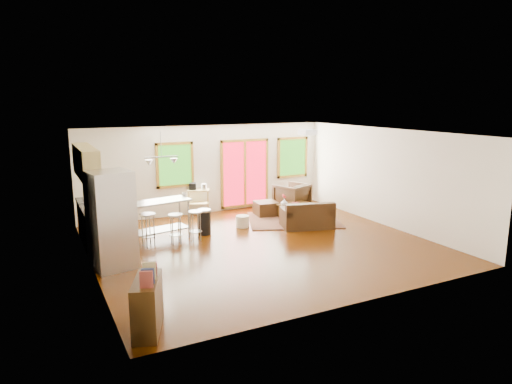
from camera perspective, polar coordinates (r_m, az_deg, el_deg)
name	(u,v)px	position (r m, az deg, el deg)	size (l,w,h in m)	color
floor	(262,245)	(10.75, 0.72, -6.62)	(7.50, 7.00, 0.02)	#341601
ceiling	(262,133)	(10.24, 0.76, 7.45)	(7.50, 7.00, 0.02)	white
back_wall	(208,169)	(13.59, -6.08, 2.84)	(7.50, 0.02, 2.60)	silver
left_wall	(89,207)	(9.35, -20.20, -1.79)	(0.02, 7.00, 2.60)	silver
right_wall	(388,178)	(12.57, 16.15, 1.74)	(0.02, 7.00, 2.60)	silver
front_wall	(362,228)	(7.56, 13.08, -4.43)	(7.50, 0.02, 2.60)	silver
window_left	(175,165)	(13.20, -10.09, 3.34)	(1.10, 0.05, 1.30)	#205412
french_doors	(245,173)	(14.03, -1.40, 2.35)	(1.60, 0.05, 2.10)	#AD0C1F
window_right	(293,157)	(14.77, 4.59, 4.34)	(1.10, 0.05, 1.30)	#205412
rug	(294,220)	(12.87, 4.71, -3.49)	(2.47, 1.90, 0.02)	#485632
loveseat	(307,217)	(12.12, 6.44, -3.16)	(1.48, 1.07, 0.71)	black
coffee_table	(294,205)	(13.20, 4.83, -1.66)	(1.07, 0.77, 0.39)	#341F09
armchair	(292,195)	(13.98, 4.50, -0.43)	(0.88, 0.82, 0.90)	black
ottoman	(266,208)	(13.33, 1.24, -2.07)	(0.62, 0.62, 0.41)	black
pouf	(243,221)	(12.13, -1.69, -3.69)	(0.35, 0.35, 0.31)	beige
vase	(284,202)	(12.80, 3.54, -1.21)	(0.22, 0.23, 0.33)	silver
book	(293,200)	(13.04, 4.62, -0.94)	(0.19, 0.02, 0.26)	maroon
cabinets	(93,206)	(11.11, -19.71, -1.70)	(0.64, 2.24, 2.30)	tan
refrigerator	(112,220)	(9.50, -17.58, -3.36)	(0.92, 0.90, 1.97)	#B7BABC
island	(158,213)	(11.13, -12.17, -2.62)	(1.62, 0.87, 0.97)	#B7BABC
cup	(184,194)	(11.55, -8.94, -0.25)	(0.12, 0.09, 0.12)	white
bar_stool_a	(148,222)	(10.77, -13.37, -3.67)	(0.45, 0.45, 0.77)	#B7BABC
bar_stool_b	(175,222)	(10.82, -10.04, -3.70)	(0.36, 0.36, 0.71)	#B7BABC
bar_stool_c	(195,219)	(11.01, -7.59, -3.32)	(0.36, 0.36, 0.72)	#B7BABC
trash_can	(204,222)	(11.53, -6.50, -3.70)	(0.39, 0.39, 0.64)	black
kitchen_cart	(198,193)	(13.36, -7.29, -0.13)	(0.73, 0.60, 0.96)	tan
bookshelf	(147,304)	(7.00, -13.41, -13.50)	(0.65, 0.97, 1.06)	#341F09
ceiling_flush	(308,132)	(11.57, 6.49, 7.45)	(0.35, 0.35, 0.12)	white
pendant_light	(162,161)	(11.03, -11.72, 3.78)	(0.80, 0.18, 0.79)	gray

